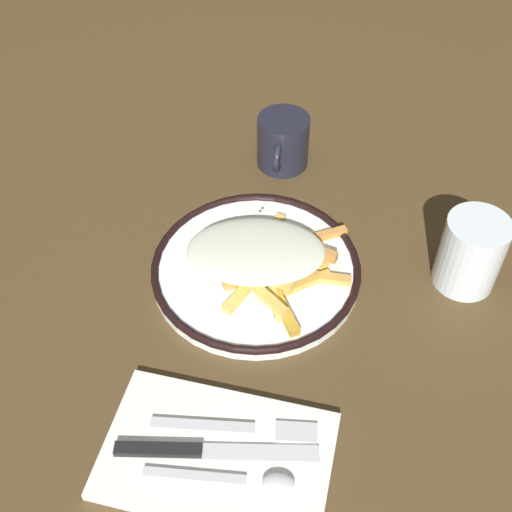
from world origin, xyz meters
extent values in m
plane|color=#4A381E|center=(0.00, 0.00, 0.00)|extent=(2.60, 2.60, 0.00)
cylinder|color=white|center=(0.00, 0.00, 0.01)|extent=(0.27, 0.27, 0.01)
torus|color=black|center=(0.00, 0.00, 0.01)|extent=(0.27, 0.27, 0.01)
cube|color=#E0B655|center=(0.03, 0.01, 0.03)|extent=(0.03, 0.08, 0.01)
cube|color=gold|center=(0.02, 0.06, 0.02)|extent=(0.06, 0.07, 0.01)
cube|color=gold|center=(-0.03, 0.04, 0.02)|extent=(0.09, 0.03, 0.01)
cube|color=gold|center=(0.02, 0.00, 0.02)|extent=(0.05, 0.07, 0.01)
cube|color=#DE8D46|center=(-0.01, 0.04, 0.02)|extent=(0.02, 0.08, 0.01)
cube|color=#D78D41|center=(-0.04, 0.00, 0.03)|extent=(0.01, 0.07, 0.01)
cube|color=#DFA851|center=(0.00, 0.02, 0.02)|extent=(0.04, 0.06, 0.01)
cube|color=gold|center=(0.00, 0.03, 0.02)|extent=(0.09, 0.02, 0.01)
cube|color=gold|center=(0.06, 0.04, 0.02)|extent=(0.08, 0.06, 0.01)
cube|color=#F5C266|center=(0.05, 0.03, 0.02)|extent=(0.06, 0.03, 0.01)
cube|color=#DDB059|center=(0.00, 0.00, 0.02)|extent=(0.08, 0.05, 0.01)
cube|color=#ECBE57|center=(0.05, -0.01, 0.02)|extent=(0.07, 0.04, 0.01)
cube|color=gold|center=(0.02, 0.01, 0.03)|extent=(0.02, 0.06, 0.01)
cube|color=gold|center=(-0.06, 0.01, 0.02)|extent=(0.04, 0.06, 0.01)
cube|color=gold|center=(0.01, 0.08, 0.02)|extent=(0.01, 0.08, 0.01)
cube|color=#E8BD63|center=(-0.04, 0.01, 0.02)|extent=(0.02, 0.06, 0.01)
cube|color=#DFBF50|center=(-0.05, 0.00, 0.02)|extent=(0.09, 0.05, 0.01)
cube|color=#CE893E|center=(-0.06, 0.07, 0.02)|extent=(0.06, 0.08, 0.01)
cube|color=#EBBD53|center=(0.06, 0.02, 0.03)|extent=(0.06, 0.07, 0.01)
cube|color=gold|center=(0.00, 0.05, 0.02)|extent=(0.05, 0.09, 0.01)
cube|color=#C1823C|center=(-0.03, 0.06, 0.03)|extent=(0.03, 0.08, 0.01)
cube|color=gold|center=(0.01, -0.01, 0.03)|extent=(0.04, 0.06, 0.01)
ellipsoid|color=silver|center=(0.00, 0.00, 0.04)|extent=(0.14, 0.19, 0.02)
cube|color=#236F1E|center=(0.01, -0.02, 0.05)|extent=(0.00, 0.00, 0.00)
cube|color=#316329|center=(0.06, 0.03, 0.05)|extent=(0.00, 0.00, 0.00)
cube|color=#347233|center=(-0.03, -0.03, 0.05)|extent=(0.00, 0.00, 0.00)
cube|color=#346E27|center=(-0.07, -0.01, 0.05)|extent=(0.00, 0.00, 0.00)
cube|color=white|center=(0.25, 0.01, 0.01)|extent=(0.16, 0.24, 0.01)
cube|color=silver|center=(0.23, -0.01, 0.01)|extent=(0.03, 0.11, 0.00)
cube|color=silver|center=(0.22, 0.09, 0.01)|extent=(0.03, 0.05, 0.00)
cube|color=black|center=(0.27, -0.05, 0.02)|extent=(0.03, 0.09, 0.01)
cube|color=silver|center=(0.25, 0.05, 0.01)|extent=(0.04, 0.12, 0.00)
cube|color=silver|center=(0.28, -0.01, 0.01)|extent=(0.02, 0.10, 0.00)
ellipsoid|color=silver|center=(0.28, 0.08, 0.02)|extent=(0.03, 0.03, 0.01)
cylinder|color=silver|center=(-0.04, 0.26, 0.05)|extent=(0.08, 0.08, 0.10)
cylinder|color=black|center=(-0.23, -0.01, 0.04)|extent=(0.08, 0.08, 0.08)
torus|color=black|center=(-0.19, -0.01, 0.04)|extent=(0.04, 0.01, 0.04)
cylinder|color=silver|center=(-0.08, 0.28, 0.03)|extent=(0.04, 0.04, 0.06)
sphere|color=#B7BABF|center=(-0.08, 0.28, 0.07)|extent=(0.04, 0.04, 0.04)
camera|label=1|loc=(0.55, 0.11, 0.65)|focal=46.43mm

